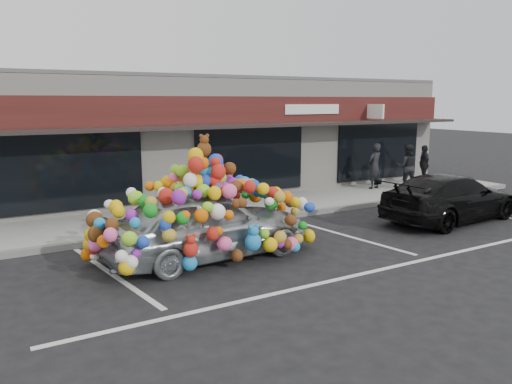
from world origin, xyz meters
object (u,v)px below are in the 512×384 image
pedestrian_a (375,166)px  pedestrian_b (407,166)px  pedestrian_c (424,165)px  toy_car (206,216)px  black_sedan (450,198)px

pedestrian_a → pedestrian_b: size_ratio=1.02×
pedestrian_c → pedestrian_a: bearing=-64.3°
toy_car → pedestrian_b: size_ratio=2.94×
pedestrian_b → black_sedan: bearing=97.4°
toy_car → black_sedan: 7.61m
black_sedan → pedestrian_b: size_ratio=2.80×
pedestrian_a → pedestrian_c: pedestrian_a is taller
pedestrian_b → pedestrian_c: (1.40, 0.43, -0.06)m
toy_car → black_sedan: (7.60, -0.36, -0.28)m
black_sedan → pedestrian_b: 4.58m
toy_car → pedestrian_b: 10.58m
pedestrian_b → pedestrian_c: size_ratio=1.08×
pedestrian_a → pedestrian_c: bearing=167.2°
black_sedan → pedestrian_c: (3.77, 4.34, 0.24)m
toy_car → black_sedan: toy_car is taller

